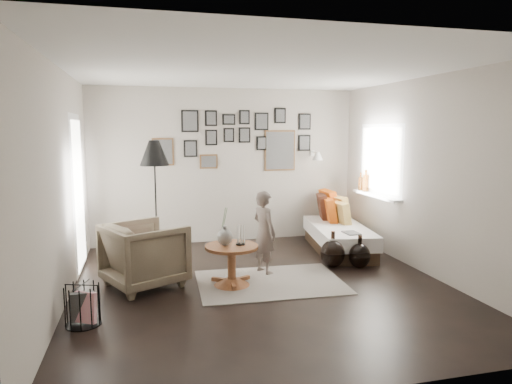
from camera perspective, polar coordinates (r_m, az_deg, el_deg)
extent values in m
plane|color=black|center=(5.74, 0.74, -11.63)|extent=(4.80, 4.80, 0.00)
plane|color=#A99F94|center=(7.78, -3.76, 3.28)|extent=(4.50, 0.00, 4.50)
plane|color=#A99F94|center=(3.21, 11.79, -3.28)|extent=(4.50, 0.00, 4.50)
plane|color=#A99F94|center=(5.34, -23.27, 0.61)|extent=(0.00, 4.80, 4.80)
plane|color=#A99F94|center=(6.40, 20.64, 1.83)|extent=(0.00, 4.80, 4.80)
plane|color=white|center=(5.46, 0.79, 15.07)|extent=(4.80, 4.80, 0.00)
plane|color=white|center=(6.55, -21.38, -0.29)|extent=(0.00, 2.14, 2.14)
plane|color=white|center=(6.55, -21.38, -0.29)|extent=(0.00, 1.88, 1.88)
plane|color=white|center=(6.55, -21.38, -0.29)|extent=(0.00, 1.93, 1.93)
plane|color=white|center=(7.40, 15.32, 3.96)|extent=(0.00, 1.30, 1.30)
plane|color=white|center=(7.40, 15.32, 3.96)|extent=(0.00, 1.14, 1.14)
cube|color=white|center=(7.43, 14.76, -0.44)|extent=(0.15, 1.32, 0.04)
cylinder|color=#8C4C14|center=(7.71, 13.55, 1.10)|extent=(0.10, 0.10, 0.28)
cylinder|color=#8C4C14|center=(7.86, 12.97, 1.02)|extent=(0.08, 0.08, 0.22)
cube|color=brown|center=(7.64, -11.56, 4.94)|extent=(0.35, 0.03, 0.45)
cube|color=black|center=(7.62, -11.56, 4.93)|extent=(0.30, 0.01, 0.40)
cube|color=black|center=(7.66, -8.26, 8.76)|extent=(0.28, 0.03, 0.36)
cube|color=black|center=(7.64, -8.25, 8.77)|extent=(0.23, 0.01, 0.31)
cube|color=black|center=(7.67, -8.20, 5.40)|extent=(0.22, 0.03, 0.28)
cube|color=black|center=(7.65, -8.18, 5.39)|extent=(0.17, 0.01, 0.23)
cube|color=black|center=(7.71, -5.65, 9.17)|extent=(0.20, 0.03, 0.26)
cube|color=black|center=(7.69, -5.63, 9.17)|extent=(0.15, 0.01, 0.21)
cube|color=black|center=(7.70, -5.62, 6.79)|extent=(0.20, 0.03, 0.26)
cube|color=black|center=(7.69, -5.60, 6.79)|extent=(0.15, 0.01, 0.21)
cube|color=black|center=(7.76, -3.43, 9.04)|extent=(0.22, 0.03, 0.18)
cube|color=black|center=(7.74, -3.40, 9.04)|extent=(0.17, 0.01, 0.13)
cube|color=black|center=(7.75, -3.41, 7.12)|extent=(0.18, 0.03, 0.24)
cube|color=black|center=(7.74, -3.38, 7.11)|extent=(0.13, 0.01, 0.19)
cube|color=black|center=(7.81, -1.45, 9.33)|extent=(0.18, 0.03, 0.24)
cube|color=black|center=(7.79, -1.43, 9.34)|extent=(0.13, 0.01, 0.19)
cube|color=black|center=(7.81, -1.45, 7.13)|extent=(0.20, 0.03, 0.26)
cube|color=black|center=(7.79, -1.42, 7.13)|extent=(0.15, 0.01, 0.21)
cube|color=black|center=(7.88, 0.70, 8.81)|extent=(0.24, 0.03, 0.30)
cube|color=black|center=(7.86, 0.74, 8.81)|extent=(0.19, 0.01, 0.25)
cube|color=black|center=(7.88, 0.70, 6.12)|extent=(0.18, 0.03, 0.24)
cube|color=black|center=(7.87, 0.73, 6.12)|extent=(0.13, 0.01, 0.19)
cube|color=brown|center=(7.98, 3.00, 5.20)|extent=(0.55, 0.03, 0.70)
cube|color=black|center=(7.96, 3.04, 5.19)|extent=(0.50, 0.01, 0.65)
cube|color=black|center=(7.97, 3.03, 9.51)|extent=(0.20, 0.03, 0.26)
cube|color=black|center=(7.96, 3.07, 9.51)|extent=(0.15, 0.01, 0.21)
cube|color=black|center=(8.11, 6.10, 8.74)|extent=(0.22, 0.03, 0.28)
cube|color=black|center=(8.10, 6.14, 8.74)|extent=(0.17, 0.01, 0.23)
cube|color=black|center=(8.12, 6.06, 6.13)|extent=(0.22, 0.03, 0.28)
cube|color=black|center=(8.10, 6.10, 6.12)|extent=(0.17, 0.01, 0.23)
cube|color=brown|center=(7.71, -5.94, 3.81)|extent=(0.30, 0.03, 0.24)
cube|color=black|center=(7.70, -5.92, 3.81)|extent=(0.25, 0.01, 0.19)
cube|color=white|center=(8.16, 7.07, 4.86)|extent=(0.06, 0.04, 0.10)
cylinder|color=white|center=(8.05, 7.38, 4.95)|extent=(0.02, 0.24, 0.02)
cone|color=white|center=(7.93, 7.72, 4.47)|extent=(0.18, 0.18, 0.14)
cube|color=silver|center=(5.85, 1.80, -11.19)|extent=(1.85, 1.34, 0.01)
cone|color=brown|center=(5.74, -3.04, -11.17)|extent=(0.48, 0.48, 0.09)
cylinder|color=brown|center=(5.67, -3.05, -9.14)|extent=(0.10, 0.10, 0.37)
cylinder|color=brown|center=(5.61, -3.07, -6.86)|extent=(0.65, 0.65, 0.04)
ellipsoid|color=black|center=(5.58, -3.93, -5.65)|extent=(0.19, 0.19, 0.20)
cylinder|color=black|center=(5.56, -3.94, -4.44)|extent=(0.06, 0.06, 0.04)
cylinder|color=black|center=(5.62, -1.96, -6.52)|extent=(0.11, 0.11, 0.02)
cube|color=black|center=(7.41, 10.26, -6.48)|extent=(0.97, 1.81, 0.20)
cube|color=silver|center=(7.36, 10.30, -4.98)|extent=(1.04, 1.87, 0.22)
cube|color=#C1450B|center=(7.94, 8.39, -1.56)|extent=(0.21, 0.51, 0.50)
cube|color=#361A11|center=(7.82, 7.78, -1.90)|extent=(0.31, 0.49, 0.45)
cube|color=brown|center=(7.78, 9.78, -2.06)|extent=(0.27, 0.46, 0.43)
cube|color=#C1450B|center=(7.59, 8.91, -2.34)|extent=(0.28, 0.45, 0.41)
cube|color=brown|center=(7.51, 10.41, -2.63)|extent=(0.21, 0.39, 0.38)
cube|color=black|center=(6.83, 11.84, -5.02)|extent=(0.21, 0.28, 0.01)
imported|color=brown|center=(5.78, -13.76, -7.61)|extent=(1.15, 1.14, 0.79)
cube|color=white|center=(5.81, -13.49, -6.66)|extent=(0.48, 0.48, 0.16)
cylinder|color=black|center=(6.83, -12.21, -8.48)|extent=(0.27, 0.27, 0.03)
cylinder|color=black|center=(6.66, -12.40, -2.12)|extent=(0.02, 0.02, 1.57)
cone|color=black|center=(6.57, -12.60, 4.79)|extent=(0.41, 0.41, 0.35)
cube|color=black|center=(4.92, -20.86, -13.27)|extent=(0.23, 0.10, 0.31)
cube|color=white|center=(4.90, -20.53, -13.35)|extent=(0.24, 0.18, 0.31)
ellipsoid|color=black|center=(6.50, 9.55, -7.60)|extent=(0.34, 0.34, 0.39)
cylinder|color=black|center=(6.44, 9.60, -5.41)|extent=(0.06, 0.06, 0.12)
ellipsoid|color=black|center=(6.55, 12.81, -7.79)|extent=(0.30, 0.30, 0.34)
cylinder|color=black|center=(6.49, 12.87, -5.81)|extent=(0.06, 0.06, 0.12)
imported|color=#64554F|center=(6.08, 1.04, -5.06)|extent=(0.41, 0.48, 1.11)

